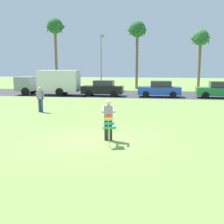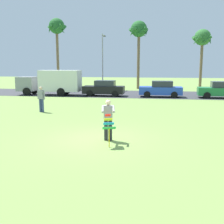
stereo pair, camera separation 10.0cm
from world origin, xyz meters
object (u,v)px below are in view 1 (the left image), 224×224
parked_car_blue (160,89)px  parked_car_green (219,90)px  person_kite_flyer (108,118)px  person_walker_near (40,98)px  kite_held (109,125)px  palm_tree_centre_far (201,40)px  palm_tree_right_near (137,32)px  streetlight_pole (101,58)px  parked_truck_grey_van (51,82)px  parked_car_black (103,88)px  palm_tree_left_near (55,29)px

parked_car_blue → parked_car_green: same height
person_kite_flyer → person_walker_near: size_ratio=1.00×
kite_held → parked_car_green: (7.86, 17.43, -0.08)m
palm_tree_centre_far → person_walker_near: 25.23m
kite_held → parked_car_blue: size_ratio=0.29×
kite_held → palm_tree_right_near: 27.42m
parked_car_blue → person_walker_near: person_walker_near is taller
person_kite_flyer → streetlight_pole: (-4.95, 23.63, 3.05)m
palm_tree_centre_far → parked_truck_grey_van: bearing=-148.0°
streetlight_pole → person_walker_near: 17.64m
parked_car_black → parked_car_green: size_ratio=0.99×
parked_car_green → person_walker_near: 17.21m
palm_tree_centre_far → parked_car_green: bearing=-87.7°
parked_car_black → palm_tree_right_near: (2.86, 9.18, 6.62)m
parked_truck_grey_van → parked_car_green: bearing=-0.0°
kite_held → parked_car_blue: (2.18, 17.43, -0.08)m
parked_car_black → palm_tree_centre_far: bearing=43.2°
parked_car_green → palm_tree_right_near: bearing=133.1°
person_kite_flyer → parked_car_green: 18.45m
parked_car_blue → palm_tree_left_near: palm_tree_left_near is taller
parked_car_black → palm_tree_right_near: bearing=72.7°
kite_held → palm_tree_left_near: (-11.96, 26.71, 7.12)m
parked_car_blue → parked_car_green: bearing=-0.0°
streetlight_pole → parked_truck_grey_van: bearing=-119.8°
palm_tree_centre_far → kite_held: bearing=-105.0°
parked_car_blue → palm_tree_right_near: (-2.92, 9.18, 6.62)m
parked_car_blue → parked_car_green: size_ratio=0.99×
parked_car_green → palm_tree_right_near: palm_tree_right_near is taller
palm_tree_centre_far → palm_tree_left_near: bearing=-176.8°
parked_car_blue → parked_car_green: (5.68, -0.00, 0.00)m
parked_car_black → parked_car_green: (11.46, -0.00, 0.00)m
parked_car_black → palm_tree_left_near: palm_tree_left_near is taller
person_kite_flyer → person_walker_near: (-5.73, 6.28, -0.02)m
parked_car_black → streetlight_pole: streetlight_pole is taller
palm_tree_centre_far → palm_tree_right_near: bearing=-171.8°
person_walker_near → parked_car_blue: bearing=52.0°
parked_car_blue → palm_tree_right_near: palm_tree_right_near is taller
parked_car_black → palm_tree_centre_far: palm_tree_centre_far is taller
parked_car_black → person_kite_flyer: bearing=-78.3°
person_kite_flyer → parked_car_green: size_ratio=0.41×
parked_car_green → palm_tree_left_near: palm_tree_left_near is taller
parked_car_green → palm_tree_left_near: size_ratio=0.45×
parked_truck_grey_van → parked_car_green: parked_truck_grey_van is taller
person_kite_flyer → palm_tree_left_near: palm_tree_left_near is taller
streetlight_pole → palm_tree_centre_far: bearing=14.9°
palm_tree_right_near → palm_tree_left_near: bearing=179.5°
person_kite_flyer → palm_tree_left_near: 29.31m
streetlight_pole → person_kite_flyer: bearing=-78.2°
parked_car_blue → streetlight_pole: size_ratio=0.60×
person_kite_flyer → palm_tree_left_near: size_ratio=0.18×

